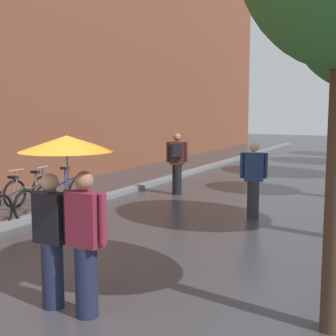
{
  "coord_description": "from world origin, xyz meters",
  "views": [
    {
      "loc": [
        3.81,
        -3.41,
        2.37
      ],
      "look_at": [
        0.16,
        3.72,
        1.35
      ],
      "focal_mm": 49.88,
      "sensor_mm": 36.0,
      "label": 1
    }
  ],
  "objects_px": {
    "pedestrian_walking_midground": "(177,162)",
    "parked_bicycle_2": "(30,195)",
    "couple_under_umbrella": "(68,198)",
    "parked_bicycle_3": "(58,190)",
    "pedestrian_walking_far": "(253,180)",
    "parked_bicycle_1": "(7,202)"
  },
  "relations": [
    {
      "from": "couple_under_umbrella",
      "to": "pedestrian_walking_far",
      "type": "xyz_separation_m",
      "value": [
        0.52,
        5.58,
        -0.51
      ]
    },
    {
      "from": "pedestrian_walking_far",
      "to": "parked_bicycle_1",
      "type": "bearing_deg",
      "value": -151.5
    },
    {
      "from": "parked_bicycle_3",
      "to": "pedestrian_walking_far",
      "type": "relative_size",
      "value": 0.7
    },
    {
      "from": "parked_bicycle_3",
      "to": "pedestrian_walking_midground",
      "type": "height_order",
      "value": "pedestrian_walking_midground"
    },
    {
      "from": "parked_bicycle_2",
      "to": "pedestrian_walking_far",
      "type": "bearing_deg",
      "value": 18.96
    },
    {
      "from": "pedestrian_walking_midground",
      "to": "parked_bicycle_2",
      "type": "bearing_deg",
      "value": -121.78
    },
    {
      "from": "parked_bicycle_1",
      "to": "parked_bicycle_3",
      "type": "relative_size",
      "value": 0.95
    },
    {
      "from": "parked_bicycle_2",
      "to": "couple_under_umbrella",
      "type": "height_order",
      "value": "couple_under_umbrella"
    },
    {
      "from": "parked_bicycle_2",
      "to": "pedestrian_walking_midground",
      "type": "bearing_deg",
      "value": 58.22
    },
    {
      "from": "parked_bicycle_1",
      "to": "couple_under_umbrella",
      "type": "bearing_deg",
      "value": -36.2
    },
    {
      "from": "parked_bicycle_3",
      "to": "couple_under_umbrella",
      "type": "relative_size",
      "value": 0.56
    },
    {
      "from": "parked_bicycle_2",
      "to": "pedestrian_walking_midground",
      "type": "relative_size",
      "value": 0.66
    },
    {
      "from": "pedestrian_walking_far",
      "to": "parked_bicycle_3",
      "type": "bearing_deg",
      "value": -169.63
    },
    {
      "from": "parked_bicycle_1",
      "to": "pedestrian_walking_midground",
      "type": "xyz_separation_m",
      "value": [
        1.96,
        4.32,
        0.53
      ]
    },
    {
      "from": "parked_bicycle_3",
      "to": "pedestrian_walking_far",
      "type": "xyz_separation_m",
      "value": [
        4.69,
        0.86,
        0.47
      ]
    },
    {
      "from": "parked_bicycle_1",
      "to": "parked_bicycle_3",
      "type": "bearing_deg",
      "value": 90.45
    },
    {
      "from": "parked_bicycle_1",
      "to": "pedestrian_walking_far",
      "type": "relative_size",
      "value": 0.66
    },
    {
      "from": "parked_bicycle_1",
      "to": "pedestrian_walking_midground",
      "type": "relative_size",
      "value": 0.65
    },
    {
      "from": "parked_bicycle_2",
      "to": "pedestrian_walking_far",
      "type": "distance_m",
      "value": 5.15
    },
    {
      "from": "pedestrian_walking_midground",
      "to": "pedestrian_walking_far",
      "type": "height_order",
      "value": "pedestrian_walking_midground"
    },
    {
      "from": "pedestrian_walking_midground",
      "to": "pedestrian_walking_far",
      "type": "xyz_separation_m",
      "value": [
        2.71,
        -1.78,
        -0.06
      ]
    },
    {
      "from": "parked_bicycle_2",
      "to": "parked_bicycle_1",
      "type": "bearing_deg",
      "value": -78.79
    }
  ]
}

